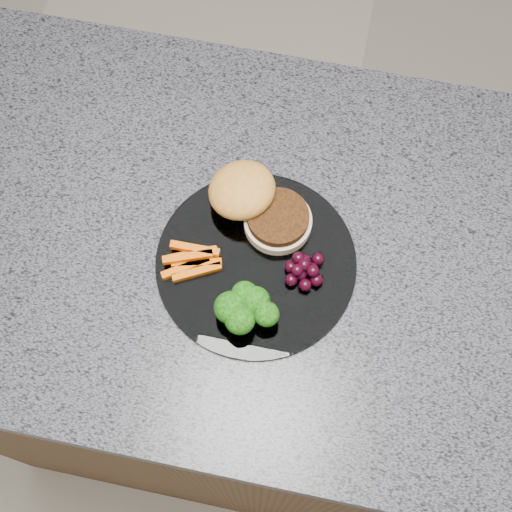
% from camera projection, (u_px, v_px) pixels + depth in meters
% --- Properties ---
extents(room, '(4.02, 4.02, 2.70)m').
position_uv_depth(room, '(415.00, 20.00, 0.51)').
color(room, '#A9A18E').
rests_on(room, ground).
extents(island_cabinet, '(1.20, 0.60, 0.86)m').
position_uv_depth(island_cabinet, '(315.00, 349.00, 1.36)').
color(island_cabinet, '#52371C').
rests_on(island_cabinet, ground).
extents(countertop, '(1.20, 0.60, 0.04)m').
position_uv_depth(countertop, '(342.00, 262.00, 0.95)').
color(countertop, '#52535D').
rests_on(countertop, island_cabinet).
extents(plate, '(0.26, 0.26, 0.01)m').
position_uv_depth(plate, '(256.00, 263.00, 0.92)').
color(plate, white).
rests_on(plate, countertop).
extents(burger, '(0.17, 0.14, 0.05)m').
position_uv_depth(burger, '(255.00, 202.00, 0.93)').
color(burger, beige).
rests_on(burger, plate).
extents(carrot_sticks, '(0.08, 0.06, 0.02)m').
position_uv_depth(carrot_sticks, '(192.00, 260.00, 0.91)').
color(carrot_sticks, '#D95603').
rests_on(carrot_sticks, plate).
extents(broccoli, '(0.08, 0.07, 0.05)m').
position_uv_depth(broccoli, '(245.00, 308.00, 0.87)').
color(broccoli, '#599034').
rests_on(broccoli, plate).
extents(grape_bunch, '(0.05, 0.05, 0.03)m').
position_uv_depth(grape_bunch, '(304.00, 270.00, 0.90)').
color(grape_bunch, black).
rests_on(grape_bunch, plate).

